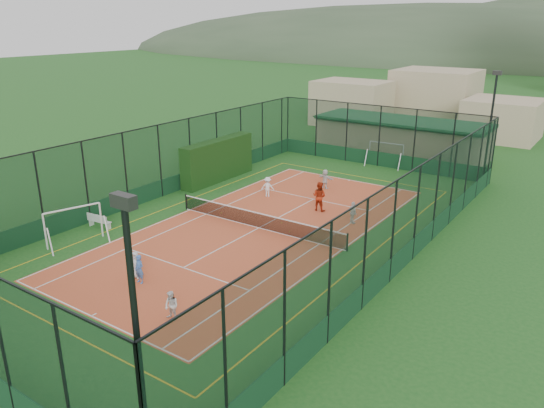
{
  "coord_description": "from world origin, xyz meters",
  "views": [
    {
      "loc": [
        17.09,
        -23.46,
        11.72
      ],
      "look_at": [
        0.14,
        1.17,
        1.2
      ],
      "focal_mm": 35.0,
      "sensor_mm": 36.0,
      "label": 1
    }
  ],
  "objects_px": {
    "futsal_goal_near": "(74,226)",
    "child_far_left": "(268,187)",
    "floodlight_ne": "(490,129)",
    "coach": "(319,196)",
    "floodlight_se": "(139,361)",
    "child_far_back": "(325,179)",
    "white_bench": "(100,220)",
    "clubhouse": "(401,137)",
    "futsal_goal_far": "(386,154)",
    "child_near_right": "(171,306)",
    "child_near_mid": "(139,269)",
    "child_near_left": "(136,265)",
    "child_far_right": "(353,213)"
  },
  "relations": [
    {
      "from": "floodlight_ne",
      "to": "child_near_left",
      "type": "height_order",
      "value": "floodlight_ne"
    },
    {
      "from": "child_far_right",
      "to": "child_far_left",
      "type": "bearing_deg",
      "value": 24.14
    },
    {
      "from": "futsal_goal_far",
      "to": "child_near_mid",
      "type": "height_order",
      "value": "futsal_goal_far"
    },
    {
      "from": "coach",
      "to": "child_far_left",
      "type": "bearing_deg",
      "value": -6.72
    },
    {
      "from": "child_near_mid",
      "to": "child_far_left",
      "type": "bearing_deg",
      "value": 102.34
    },
    {
      "from": "clubhouse",
      "to": "futsal_goal_near",
      "type": "height_order",
      "value": "clubhouse"
    },
    {
      "from": "white_bench",
      "to": "futsal_goal_far",
      "type": "xyz_separation_m",
      "value": [
        8.32,
        22.63,
        0.52
      ]
    },
    {
      "from": "floodlight_ne",
      "to": "child_near_mid",
      "type": "relative_size",
      "value": 5.93
    },
    {
      "from": "floodlight_ne",
      "to": "child_near_mid",
      "type": "bearing_deg",
      "value": -109.92
    },
    {
      "from": "child_far_left",
      "to": "coach",
      "type": "bearing_deg",
      "value": 148.28
    },
    {
      "from": "child_near_mid",
      "to": "child_far_right",
      "type": "height_order",
      "value": "child_near_mid"
    },
    {
      "from": "floodlight_se",
      "to": "child_far_left",
      "type": "xyz_separation_m",
      "value": [
        -11.52,
        21.69,
        -3.42
      ]
    },
    {
      "from": "child_far_left",
      "to": "white_bench",
      "type": "bearing_deg",
      "value": 38.58
    },
    {
      "from": "clubhouse",
      "to": "child_far_right",
      "type": "relative_size",
      "value": 11.18
    },
    {
      "from": "floodlight_se",
      "to": "child_near_left",
      "type": "distance_m",
      "value": 13.18
    },
    {
      "from": "white_bench",
      "to": "child_near_left",
      "type": "relative_size",
      "value": 1.19
    },
    {
      "from": "floodlight_ne",
      "to": "coach",
      "type": "relative_size",
      "value": 4.33
    },
    {
      "from": "floodlight_se",
      "to": "child_near_left",
      "type": "bearing_deg",
      "value": 139.91
    },
    {
      "from": "child_far_left",
      "to": "child_near_right",
      "type": "bearing_deg",
      "value": 84.98
    },
    {
      "from": "floodlight_ne",
      "to": "child_near_right",
      "type": "distance_m",
      "value": 27.57
    },
    {
      "from": "floodlight_ne",
      "to": "coach",
      "type": "distance_m",
      "value": 14.29
    },
    {
      "from": "clubhouse",
      "to": "white_bench",
      "type": "xyz_separation_m",
      "value": [
        -7.8,
        -27.24,
        -1.13
      ]
    },
    {
      "from": "futsal_goal_near",
      "to": "child_near_mid",
      "type": "height_order",
      "value": "futsal_goal_near"
    },
    {
      "from": "white_bench",
      "to": "child_far_back",
      "type": "xyz_separation_m",
      "value": [
        7.21,
        14.27,
        0.27
      ]
    },
    {
      "from": "futsal_goal_near",
      "to": "child_near_right",
      "type": "height_order",
      "value": "futsal_goal_near"
    },
    {
      "from": "clubhouse",
      "to": "child_near_left",
      "type": "distance_m",
      "value": 30.44
    },
    {
      "from": "futsal_goal_near",
      "to": "child_near_right",
      "type": "bearing_deg",
      "value": -86.58
    },
    {
      "from": "child_near_mid",
      "to": "child_far_back",
      "type": "distance_m",
      "value": 17.71
    },
    {
      "from": "child_near_right",
      "to": "child_far_left",
      "type": "height_order",
      "value": "child_far_left"
    },
    {
      "from": "floodlight_se",
      "to": "clubhouse",
      "type": "height_order",
      "value": "floodlight_se"
    },
    {
      "from": "child_far_left",
      "to": "child_far_right",
      "type": "distance_m",
      "value": 7.24
    },
    {
      "from": "floodlight_se",
      "to": "clubhouse",
      "type": "xyz_separation_m",
      "value": [
        -8.6,
        38.6,
        -2.55
      ]
    },
    {
      "from": "floodlight_se",
      "to": "child_near_mid",
      "type": "height_order",
      "value": "floodlight_se"
    },
    {
      "from": "child_near_left",
      "to": "child_far_right",
      "type": "bearing_deg",
      "value": 45.54
    },
    {
      "from": "child_near_mid",
      "to": "child_near_left",
      "type": "bearing_deg",
      "value": 156.98
    },
    {
      "from": "child_near_left",
      "to": "child_near_right",
      "type": "relative_size",
      "value": 1.04
    },
    {
      "from": "futsal_goal_near",
      "to": "futsal_goal_far",
      "type": "bearing_deg",
      "value": 1.57
    },
    {
      "from": "futsal_goal_near",
      "to": "child_near_left",
      "type": "height_order",
      "value": "futsal_goal_near"
    },
    {
      "from": "futsal_goal_far",
      "to": "child_near_mid",
      "type": "xyz_separation_m",
      "value": [
        -1.08,
        -26.07,
        -0.26
      ]
    },
    {
      "from": "futsal_goal_near",
      "to": "child_far_left",
      "type": "distance_m",
      "value": 13.21
    },
    {
      "from": "child_near_right",
      "to": "child_far_back",
      "type": "xyz_separation_m",
      "value": [
        -3.56,
        19.2,
        0.06
      ]
    },
    {
      "from": "clubhouse",
      "to": "futsal_goal_far",
      "type": "xyz_separation_m",
      "value": [
        0.52,
        -4.61,
        -0.61
      ]
    },
    {
      "from": "futsal_goal_near",
      "to": "child_far_left",
      "type": "xyz_separation_m",
      "value": [
        4.15,
        12.54,
        -0.3
      ]
    },
    {
      "from": "futsal_goal_far",
      "to": "child_far_right",
      "type": "height_order",
      "value": "futsal_goal_far"
    },
    {
      "from": "child_near_mid",
      "to": "child_far_left",
      "type": "relative_size",
      "value": 0.99
    },
    {
      "from": "white_bench",
      "to": "child_far_right",
      "type": "height_order",
      "value": "child_far_right"
    },
    {
      "from": "futsal_goal_near",
      "to": "child_near_left",
      "type": "bearing_deg",
      "value": -80.6
    },
    {
      "from": "child_far_right",
      "to": "child_far_back",
      "type": "bearing_deg",
      "value": -13.11
    },
    {
      "from": "child_near_mid",
      "to": "floodlight_se",
      "type": "bearing_deg",
      "value": -38.21
    },
    {
      "from": "floodlight_se",
      "to": "child_far_back",
      "type": "distance_m",
      "value": 27.44
    }
  ]
}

